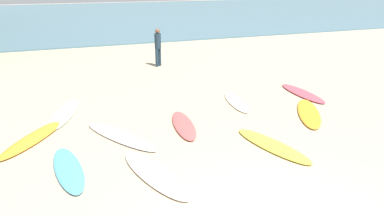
{
  "coord_description": "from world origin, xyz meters",
  "views": [
    {
      "loc": [
        -2.93,
        -3.8,
        3.66
      ],
      "look_at": [
        0.63,
        5.07,
        0.3
      ],
      "focal_mm": 34.46,
      "sensor_mm": 36.0,
      "label": 1
    }
  ],
  "objects_px": {
    "surfboard_0": "(309,113)",
    "beachgoer_near": "(158,46)",
    "surfboard_6": "(68,169)",
    "surfboard_5": "(155,174)",
    "surfboard_1": "(184,125)",
    "surfboard_3": "(120,136)",
    "surfboard_7": "(236,102)",
    "surfboard_4": "(272,145)",
    "surfboard_9": "(302,93)",
    "surfboard_8": "(34,138)",
    "surfboard_2": "(65,113)"
  },
  "relations": [
    {
      "from": "surfboard_1",
      "to": "surfboard_5",
      "type": "xyz_separation_m",
      "value": [
        -1.43,
        -2.2,
        -0.0
      ]
    },
    {
      "from": "surfboard_2",
      "to": "surfboard_9",
      "type": "xyz_separation_m",
      "value": [
        7.54,
        -0.91,
        0.0
      ]
    },
    {
      "from": "surfboard_7",
      "to": "beachgoer_near",
      "type": "relative_size",
      "value": 1.26
    },
    {
      "from": "surfboard_7",
      "to": "surfboard_1",
      "type": "bearing_deg",
      "value": 40.69
    },
    {
      "from": "surfboard_0",
      "to": "beachgoer_near",
      "type": "xyz_separation_m",
      "value": [
        -2.19,
        7.52,
        0.87
      ]
    },
    {
      "from": "surfboard_5",
      "to": "surfboard_7",
      "type": "distance_m",
      "value": 5.0
    },
    {
      "from": "surfboard_4",
      "to": "surfboard_9",
      "type": "bearing_deg",
      "value": -147.39
    },
    {
      "from": "surfboard_6",
      "to": "beachgoer_near",
      "type": "relative_size",
      "value": 1.29
    },
    {
      "from": "surfboard_5",
      "to": "beachgoer_near",
      "type": "distance_m",
      "value": 9.72
    },
    {
      "from": "surfboard_3",
      "to": "surfboard_7",
      "type": "height_order",
      "value": "surfboard_3"
    },
    {
      "from": "surfboard_7",
      "to": "surfboard_9",
      "type": "bearing_deg",
      "value": -168.95
    },
    {
      "from": "surfboard_5",
      "to": "surfboard_8",
      "type": "height_order",
      "value": "surfboard_8"
    },
    {
      "from": "surfboard_2",
      "to": "surfboard_5",
      "type": "height_order",
      "value": "same"
    },
    {
      "from": "surfboard_7",
      "to": "surfboard_5",
      "type": "bearing_deg",
      "value": 54.99
    },
    {
      "from": "surfboard_3",
      "to": "beachgoer_near",
      "type": "bearing_deg",
      "value": 39.52
    },
    {
      "from": "surfboard_1",
      "to": "surfboard_8",
      "type": "relative_size",
      "value": 0.84
    },
    {
      "from": "surfboard_3",
      "to": "surfboard_9",
      "type": "relative_size",
      "value": 1.09
    },
    {
      "from": "surfboard_9",
      "to": "beachgoer_near",
      "type": "xyz_separation_m",
      "value": [
        -3.24,
        5.86,
        0.87
      ]
    },
    {
      "from": "surfboard_3",
      "to": "surfboard_5",
      "type": "height_order",
      "value": "surfboard_3"
    },
    {
      "from": "surfboard_0",
      "to": "beachgoer_near",
      "type": "bearing_deg",
      "value": -41.48
    },
    {
      "from": "surfboard_3",
      "to": "surfboard_7",
      "type": "xyz_separation_m",
      "value": [
        3.91,
        1.33,
        -0.01
      ]
    },
    {
      "from": "surfboard_8",
      "to": "surfboard_1",
      "type": "bearing_deg",
      "value": -154.27
    },
    {
      "from": "surfboard_1",
      "to": "beachgoer_near",
      "type": "distance_m",
      "value": 7.25
    },
    {
      "from": "surfboard_6",
      "to": "beachgoer_near",
      "type": "height_order",
      "value": "beachgoer_near"
    },
    {
      "from": "beachgoer_near",
      "to": "surfboard_9",
      "type": "bearing_deg",
      "value": 81.61
    },
    {
      "from": "surfboard_2",
      "to": "surfboard_5",
      "type": "bearing_deg",
      "value": -54.31
    },
    {
      "from": "surfboard_4",
      "to": "beachgoer_near",
      "type": "height_order",
      "value": "beachgoer_near"
    },
    {
      "from": "surfboard_3",
      "to": "surfboard_5",
      "type": "xyz_separation_m",
      "value": [
        0.26,
        -2.09,
        -0.0
      ]
    },
    {
      "from": "surfboard_0",
      "to": "surfboard_2",
      "type": "xyz_separation_m",
      "value": [
        -6.48,
        2.57,
        -0.0
      ]
    },
    {
      "from": "surfboard_0",
      "to": "surfboard_6",
      "type": "xyz_separation_m",
      "value": [
        -6.64,
        -0.88,
        -0.0
      ]
    },
    {
      "from": "surfboard_0",
      "to": "surfboard_7",
      "type": "relative_size",
      "value": 1.21
    },
    {
      "from": "surfboard_8",
      "to": "surfboard_9",
      "type": "height_order",
      "value": "surfboard_8"
    },
    {
      "from": "beachgoer_near",
      "to": "surfboard_2",
      "type": "bearing_deg",
      "value": 11.66
    },
    {
      "from": "surfboard_3",
      "to": "surfboard_6",
      "type": "bearing_deg",
      "value": -163.11
    },
    {
      "from": "surfboard_6",
      "to": "beachgoer_near",
      "type": "xyz_separation_m",
      "value": [
        4.45,
        8.4,
        0.87
      ]
    },
    {
      "from": "surfboard_1",
      "to": "surfboard_5",
      "type": "relative_size",
      "value": 0.9
    },
    {
      "from": "surfboard_0",
      "to": "beachgoer_near",
      "type": "height_order",
      "value": "beachgoer_near"
    },
    {
      "from": "beachgoer_near",
      "to": "surfboard_0",
      "type": "bearing_deg",
      "value": 68.87
    },
    {
      "from": "surfboard_1",
      "to": "surfboard_5",
      "type": "height_order",
      "value": "surfboard_1"
    },
    {
      "from": "surfboard_4",
      "to": "beachgoer_near",
      "type": "distance_m",
      "value": 9.02
    },
    {
      "from": "surfboard_9",
      "to": "surfboard_0",
      "type": "bearing_deg",
      "value": -118.66
    },
    {
      "from": "surfboard_9",
      "to": "beachgoer_near",
      "type": "relative_size",
      "value": 1.41
    },
    {
      "from": "surfboard_2",
      "to": "surfboard_6",
      "type": "bearing_deg",
      "value": -75.05
    },
    {
      "from": "surfboard_0",
      "to": "surfboard_9",
      "type": "distance_m",
      "value": 1.96
    },
    {
      "from": "surfboard_9",
      "to": "surfboard_4",
      "type": "bearing_deg",
      "value": -132.3
    },
    {
      "from": "surfboard_1",
      "to": "surfboard_8",
      "type": "distance_m",
      "value": 3.68
    },
    {
      "from": "surfboard_8",
      "to": "surfboard_2",
      "type": "bearing_deg",
      "value": -83.16
    },
    {
      "from": "surfboard_3",
      "to": "surfboard_4",
      "type": "bearing_deg",
      "value": -56.77
    },
    {
      "from": "surfboard_5",
      "to": "surfboard_1",
      "type": "bearing_deg",
      "value": -136.54
    },
    {
      "from": "surfboard_6",
      "to": "beachgoer_near",
      "type": "bearing_deg",
      "value": -122.35
    }
  ]
}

